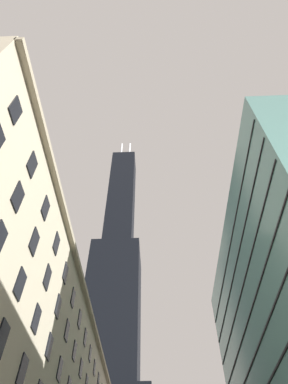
{
  "coord_description": "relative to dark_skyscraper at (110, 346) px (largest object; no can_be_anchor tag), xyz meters",
  "views": [
    {
      "loc": [
        -0.86,
        -12.93,
        1.79
      ],
      "look_at": [
        -1.78,
        11.9,
        31.63
      ],
      "focal_mm": 31.24,
      "sensor_mm": 36.0,
      "label": 1
    }
  ],
  "objects": [
    {
      "name": "dark_skyscraper",
      "position": [
        0.0,
        0.0,
        0.0
      ],
      "size": [
        27.42,
        27.42,
        179.01
      ],
      "color": "black",
      "rests_on": "ground"
    }
  ]
}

